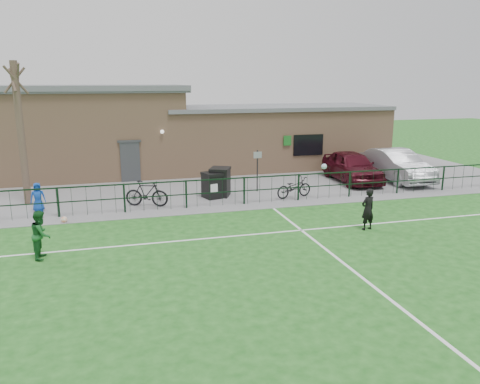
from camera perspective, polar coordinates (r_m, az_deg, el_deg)
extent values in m
plane|color=#185218|center=(12.71, 6.03, -10.83)|extent=(90.00, 90.00, 0.00)
cube|color=slate|center=(25.19, -5.08, 1.49)|extent=(34.00, 13.00, 0.02)
cube|color=white|center=(19.76, -2.13, -1.83)|extent=(28.00, 0.10, 0.01)
cube|color=white|center=(16.24, 0.93, -5.25)|extent=(28.00, 0.10, 0.01)
cube|color=white|center=(13.51, 14.08, -9.63)|extent=(0.10, 16.00, 0.01)
cube|color=black|center=(19.80, -2.28, -0.02)|extent=(28.00, 0.10, 1.20)
cylinder|color=#4B382D|center=(21.70, -25.14, 6.35)|extent=(0.30, 0.30, 6.00)
cube|color=black|center=(21.44, -2.44, 1.13)|extent=(1.13, 1.18, 1.23)
cube|color=black|center=(21.13, -3.42, 0.72)|extent=(0.92, 0.98, 1.08)
cylinder|color=black|center=(22.29, 2.12, 2.61)|extent=(0.07, 0.07, 2.00)
imported|color=#410B16|center=(25.23, 13.49, 3.06)|extent=(2.14, 4.78, 1.59)
imported|color=#ADAFB5|center=(26.09, 18.47, 3.12)|extent=(1.78, 4.99, 1.64)
imported|color=black|center=(20.05, -11.31, -0.18)|extent=(1.90, 1.17, 1.10)
imported|color=black|center=(21.31, 6.59, 0.57)|extent=(1.89, 1.02, 0.94)
imported|color=#1141A8|center=(20.55, -23.43, -0.59)|extent=(0.64, 0.48, 1.19)
imported|color=black|center=(17.21, 15.31, -2.04)|extent=(0.62, 0.48, 1.51)
sphere|color=white|center=(18.84, 10.22, 3.09)|extent=(0.22, 0.22, 0.22)
imported|color=#195824|center=(15.20, -23.08, -4.78)|extent=(0.61, 0.75, 1.47)
sphere|color=white|center=(18.78, -20.65, -3.16)|extent=(0.24, 0.24, 0.24)
cube|color=tan|center=(27.82, -6.26, 6.23)|extent=(24.00, 5.00, 3.50)
cube|color=tan|center=(27.36, -19.62, 10.37)|extent=(11.52, 5.00, 1.20)
cube|color=#5C5F64|center=(27.34, -19.74, 11.87)|extent=(12.02, 5.40, 0.28)
cube|color=#5C5F64|center=(28.94, 4.19, 10.23)|extent=(13.44, 5.30, 0.22)
cube|color=#383A3D|center=(25.10, -13.22, 3.56)|extent=(1.00, 0.08, 2.10)
cube|color=black|center=(27.23, 8.32, 5.70)|extent=(1.80, 0.08, 1.20)
cube|color=#19661E|center=(26.66, 5.80, 6.26)|extent=(0.45, 0.04, 0.55)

